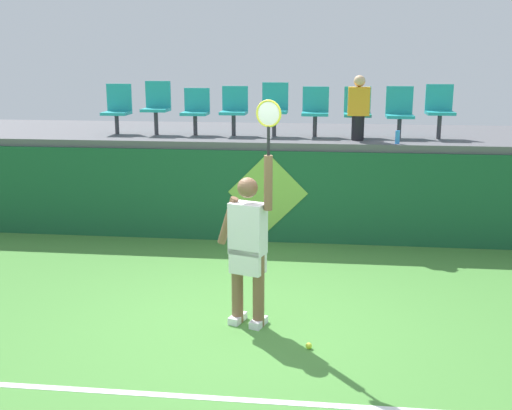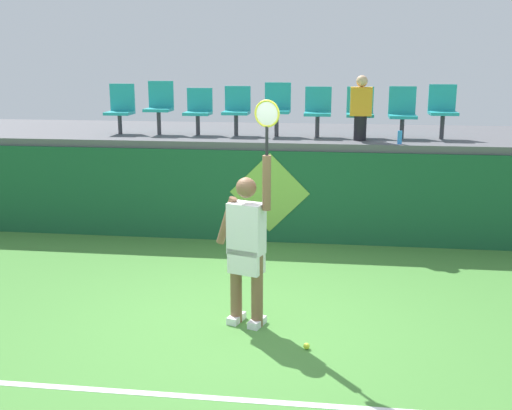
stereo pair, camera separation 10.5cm
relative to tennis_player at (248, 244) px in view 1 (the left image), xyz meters
The scene contains 18 objects.
ground_plane 0.94m from the tennis_player, 138.46° to the right, with size 40.00×40.00×0.00m, color #478438.
court_back_wall 3.26m from the tennis_player, 91.43° to the left, with size 13.52×0.20×1.47m, color #195633.
spectator_platform 4.73m from the tennis_player, 90.99° to the left, with size 13.52×2.98×0.12m, color #56565B.
court_baseline_stripe 1.83m from the tennis_player, 92.95° to the right, with size 12.17×0.08×0.01m, color white.
tennis_player is the anchor object (origin of this frame).
tennis_ball 1.25m from the tennis_player, 37.72° to the right, with size 0.07×0.07×0.07m, color #D1E533.
water_bottle 3.92m from the tennis_player, 60.57° to the left, with size 0.07×0.07×0.20m, color #338CE5.
stadium_chair_0 5.11m from the tennis_player, 124.38° to the left, with size 0.44×0.42×0.85m.
stadium_chair_1 4.77m from the tennis_player, 117.23° to the left, with size 0.44×0.42×0.90m.
stadium_chair_2 4.48m from the tennis_player, 109.22° to the left, with size 0.44×0.42×0.79m.
stadium_chair_3 4.33m from the tennis_player, 100.61° to the left, with size 0.44×0.42×0.82m.
stadium_chair_4 4.27m from the tennis_player, 91.18° to the left, with size 0.44×0.42×0.89m.
stadium_chair_5 4.30m from the tennis_player, 81.67° to the left, with size 0.44×0.42×0.82m.
stadium_chair_6 4.45m from the tennis_player, 72.50° to the left, with size 0.44×0.42×0.83m.
stadium_chair_7 4.70m from the tennis_player, 64.25° to the left, with size 0.44×0.42×0.84m.
stadium_chair_8 5.01m from the tennis_player, 57.46° to the left, with size 0.44×0.42×0.87m.
spectator_0 4.10m from the tennis_player, 70.70° to the left, with size 0.34×0.20×1.03m.
wall_signage_mount 3.29m from the tennis_player, 91.75° to the left, with size 1.27×0.01×1.45m.
Camera 1 is at (0.91, -6.31, 2.92)m, focal length 43.57 mm.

